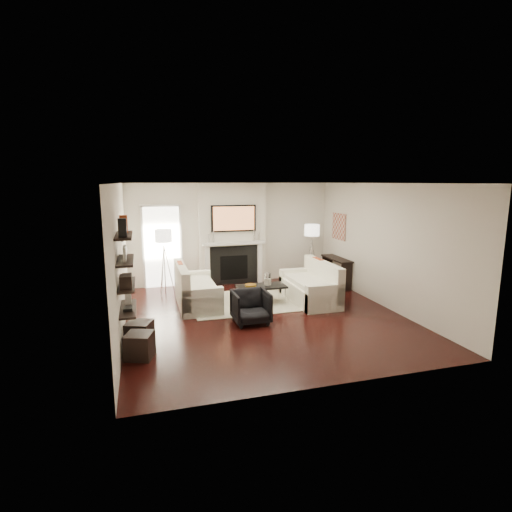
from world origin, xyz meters
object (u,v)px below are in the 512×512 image
object	(u,v)px
armchair	(251,305)
loveseat_right_base	(309,292)
lamp_left_shade	(163,236)
ottoman_near	(140,333)
lamp_right_shade	(312,230)
coffee_table	(261,286)
loveseat_left_base	(197,296)

from	to	relation	value
armchair	loveseat_right_base	bearing A→B (deg)	30.38
lamp_left_shade	ottoman_near	world-z (taller)	lamp_left_shade
loveseat_right_base	ottoman_near	bearing A→B (deg)	-158.20
lamp_right_shade	ottoman_near	distance (m)	5.62
ottoman_near	coffee_table	bearing A→B (deg)	31.81
coffee_table	lamp_right_shade	xyz separation A→B (m)	(1.86, 1.45, 1.05)
loveseat_left_base	loveseat_right_base	distance (m)	2.56
loveseat_right_base	coffee_table	size ratio (longest dim) A/B	1.64
loveseat_left_base	armchair	world-z (taller)	armchair
coffee_table	armchair	size ratio (longest dim) A/B	1.56
coffee_table	armchair	distance (m)	1.27
lamp_left_shade	ottoman_near	bearing A→B (deg)	-101.47
coffee_table	armchair	world-z (taller)	armchair
loveseat_right_base	lamp_left_shade	xyz separation A→B (m)	(-3.16, 1.54, 1.24)
loveseat_right_base	loveseat_left_base	bearing A→B (deg)	170.40
coffee_table	lamp_left_shade	xyz separation A→B (m)	(-2.04, 1.40, 1.05)
loveseat_right_base	lamp_right_shade	xyz separation A→B (m)	(0.74, 1.59, 1.24)
lamp_right_shade	ottoman_near	size ratio (longest dim) A/B	1.00
coffee_table	lamp_left_shade	world-z (taller)	lamp_left_shade
coffee_table	lamp_right_shade	bearing A→B (deg)	37.96
armchair	ottoman_near	xyz separation A→B (m)	(-2.10, -0.51, -0.15)
lamp_left_shade	lamp_right_shade	xyz separation A→B (m)	(3.90, 0.05, 0.00)
lamp_right_shade	ottoman_near	world-z (taller)	lamp_right_shade
loveseat_right_base	ottoman_near	world-z (taller)	loveseat_right_base
armchair	lamp_left_shade	distance (m)	3.14
lamp_left_shade	loveseat_right_base	bearing A→B (deg)	-26.04
coffee_table	lamp_left_shade	distance (m)	2.69
loveseat_right_base	ottoman_near	xyz separation A→B (m)	(-3.78, -1.51, -0.01)
coffee_table	ottoman_near	size ratio (longest dim) A/B	2.75
armchair	lamp_left_shade	world-z (taller)	lamp_left_shade
armchair	lamp_left_shade	bearing A→B (deg)	119.72
ottoman_near	lamp_right_shade	bearing A→B (deg)	34.46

